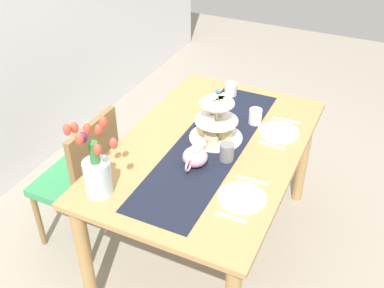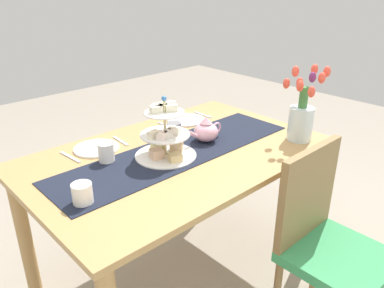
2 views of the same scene
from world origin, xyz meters
name	(u,v)px [view 1 (image 1 of 2)]	position (x,y,z in m)	size (l,w,h in m)	color
ground_plane	(207,243)	(0.00, 0.00, 0.00)	(8.00, 8.00, 0.00)	gray
dining_table	(210,162)	(0.00, 0.00, 0.66)	(1.50, 0.95, 0.78)	tan
chair_left	(83,177)	(-0.26, 0.70, 0.50)	(0.42, 0.42, 0.91)	olive
table_runner	(210,145)	(0.00, 0.00, 0.78)	(1.34, 0.36, 0.00)	black
tiered_cake_stand	(216,123)	(0.08, 0.00, 0.88)	(0.30, 0.30, 0.30)	beige
teapot	(195,156)	(-0.20, 0.00, 0.84)	(0.24, 0.13, 0.14)	#E5A8BC
tulip_vase	(96,169)	(-0.58, 0.32, 0.91)	(0.20, 0.21, 0.40)	silver
cream_jug	(231,89)	(0.58, 0.11, 0.82)	(0.08, 0.08, 0.09)	white
dinner_plate_left	(242,198)	(-0.33, -0.31, 0.78)	(0.23, 0.23, 0.01)	white
fork_left	(231,217)	(-0.48, -0.31, 0.78)	(0.02, 0.15, 0.01)	silver
knife_left	(252,180)	(-0.19, -0.31, 0.78)	(0.01, 0.17, 0.01)	silver
dinner_plate_right	(279,132)	(0.28, -0.31, 0.78)	(0.23, 0.23, 0.01)	white
fork_right	(272,146)	(0.14, -0.31, 0.78)	(0.02, 0.15, 0.01)	silver
knife_right	(286,120)	(0.43, -0.31, 0.78)	(0.01, 0.17, 0.01)	silver
mug_grey	(227,152)	(-0.08, -0.13, 0.83)	(0.08, 0.08, 0.10)	slate
mug_white_text	(255,117)	(0.32, -0.15, 0.82)	(0.08, 0.08, 0.10)	white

